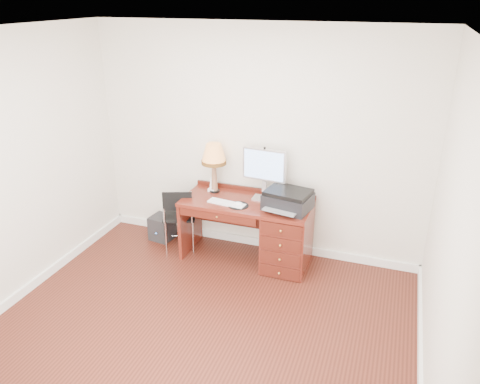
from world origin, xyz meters
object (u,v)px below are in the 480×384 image
at_px(printer, 288,200).
at_px(equipment_box, 162,227).
at_px(monitor, 264,168).
at_px(leg_lamp, 214,157).
at_px(chair, 177,213).
at_px(phone, 212,187).
at_px(desk, 273,232).

bearing_deg(printer, equipment_box, -174.09).
height_order(monitor, leg_lamp, leg_lamp).
bearing_deg(leg_lamp, monitor, 1.81).
height_order(leg_lamp, chair, leg_lamp).
bearing_deg(phone, equipment_box, -169.24).
bearing_deg(chair, leg_lamp, 6.08).
xyz_separation_m(desk, chair, (-1.19, -0.07, 0.08)).
bearing_deg(desk, phone, 169.67).
xyz_separation_m(monitor, leg_lamp, (-0.61, -0.02, 0.07)).
relative_size(printer, leg_lamp, 0.92).
distance_m(printer, equipment_box, 1.83).
bearing_deg(printer, monitor, 160.66).
height_order(desk, chair, chair).
bearing_deg(equipment_box, leg_lamp, 11.57).
bearing_deg(monitor, equipment_box, -172.03).
relative_size(monitor, chair, 0.73).
xyz_separation_m(phone, equipment_box, (-0.70, -0.05, -0.65)).
height_order(chair, equipment_box, chair).
bearing_deg(chair, printer, -19.66).
bearing_deg(desk, leg_lamp, 169.65).
distance_m(desk, phone, 0.91).
distance_m(monitor, printer, 0.48).
bearing_deg(equipment_box, chair, -19.55).
height_order(printer, chair, printer).
bearing_deg(desk, monitor, 136.65).
distance_m(phone, equipment_box, 0.95).
relative_size(desk, monitor, 2.51).
bearing_deg(monitor, leg_lamp, -173.03).
relative_size(desk, leg_lamp, 2.49).
relative_size(printer, chair, 0.68).
relative_size(monitor, phone, 3.34).
distance_m(monitor, phone, 0.72).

